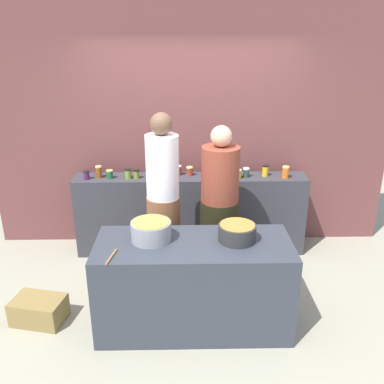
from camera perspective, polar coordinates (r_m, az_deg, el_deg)
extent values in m
plane|color=#9B9682|center=(4.31, 0.10, -14.86)|extent=(12.00, 12.00, 0.00)
cube|color=brown|center=(5.04, -0.26, 9.31)|extent=(4.80, 0.12, 3.00)
cube|color=#35353C|center=(5.03, -0.18, -3.03)|extent=(2.70, 0.36, 0.95)
cube|color=#323842|center=(3.83, 0.21, -12.45)|extent=(1.70, 0.70, 0.83)
cylinder|color=#4F1A4E|center=(4.90, -14.14, 2.18)|extent=(0.07, 0.07, 0.09)
cylinder|color=black|center=(4.89, -14.19, 2.72)|extent=(0.07, 0.07, 0.01)
cylinder|color=brown|center=(4.92, -12.56, 2.61)|extent=(0.07, 0.07, 0.12)
cylinder|color=#D6C666|center=(4.90, -12.63, 3.38)|extent=(0.07, 0.07, 0.01)
cylinder|color=#1F5B31|center=(4.87, -11.14, 2.32)|extent=(0.07, 0.07, 0.09)
cylinder|color=#D6C666|center=(4.86, -11.18, 2.87)|extent=(0.08, 0.08, 0.01)
cylinder|color=olive|center=(4.83, -8.70, 2.40)|extent=(0.07, 0.07, 0.10)
cylinder|color=black|center=(4.82, -8.74, 3.03)|extent=(0.08, 0.08, 0.01)
cylinder|color=olive|center=(4.82, -7.58, 2.35)|extent=(0.07, 0.07, 0.09)
cylinder|color=black|center=(4.80, -7.61, 2.94)|extent=(0.07, 0.07, 0.01)
cylinder|color=#4E185D|center=(4.82, -5.41, 2.47)|extent=(0.07, 0.07, 0.09)
cylinder|color=#D6C666|center=(4.80, -5.43, 3.09)|extent=(0.07, 0.07, 0.01)
cylinder|color=#57105A|center=(4.86, -3.02, 2.64)|extent=(0.07, 0.07, 0.09)
cylinder|color=silver|center=(4.85, -3.03, 3.21)|extent=(0.08, 0.08, 0.02)
cylinder|color=brown|center=(4.90, -1.83, 2.91)|extent=(0.07, 0.07, 0.10)
cylinder|color=silver|center=(4.88, -1.84, 3.54)|extent=(0.07, 0.07, 0.01)
cylinder|color=#973A23|center=(4.88, -0.32, 2.78)|extent=(0.07, 0.07, 0.09)
cylinder|color=#D6C666|center=(4.86, -0.32, 3.36)|extent=(0.08, 0.08, 0.01)
cylinder|color=#522959|center=(4.83, 2.87, 2.68)|extent=(0.08, 0.08, 0.11)
cylinder|color=#D6C666|center=(4.81, 2.88, 3.42)|extent=(0.08, 0.08, 0.02)
cylinder|color=#BA350A|center=(4.87, 4.24, 2.67)|extent=(0.07, 0.07, 0.09)
cylinder|color=#D6C666|center=(4.86, 4.25, 3.23)|extent=(0.07, 0.07, 0.01)
cylinder|color=gold|center=(4.81, 6.19, 2.37)|extent=(0.09, 0.09, 0.09)
cylinder|color=silver|center=(4.79, 6.21, 2.97)|extent=(0.09, 0.09, 0.02)
cylinder|color=#2A453A|center=(4.87, 7.37, 2.55)|extent=(0.07, 0.07, 0.09)
cylinder|color=silver|center=(4.85, 7.40, 3.16)|extent=(0.08, 0.08, 0.02)
cylinder|color=gold|center=(4.93, 9.93, 2.81)|extent=(0.07, 0.07, 0.12)
cylinder|color=black|center=(4.91, 9.98, 3.53)|extent=(0.07, 0.07, 0.01)
cylinder|color=orange|center=(4.91, 12.60, 2.57)|extent=(0.08, 0.08, 0.12)
cylinder|color=#D6C666|center=(4.89, 12.66, 3.33)|extent=(0.08, 0.08, 0.01)
cylinder|color=gray|center=(3.64, -5.60, -5.31)|extent=(0.35, 0.35, 0.17)
cylinder|color=#A9923F|center=(3.60, -5.64, -4.06)|extent=(0.32, 0.32, 0.00)
cylinder|color=#2D2D2D|center=(3.64, 6.15, -5.53)|extent=(0.33, 0.33, 0.14)
cylinder|color=#BD7532|center=(3.61, 6.20, -4.44)|extent=(0.30, 0.30, 0.00)
cylinder|color=#9E703D|center=(3.45, -10.94, -8.65)|extent=(0.06, 0.24, 0.02)
cylinder|color=brown|center=(4.32, -3.78, -6.89)|extent=(0.33, 0.33, 1.01)
cylinder|color=white|center=(4.01, -4.06, 3.43)|extent=(0.32, 0.32, 0.62)
sphere|color=brown|center=(3.90, -4.22, 9.24)|extent=(0.21, 0.21, 0.21)
cylinder|color=black|center=(4.46, 3.64, -6.61)|extent=(0.40, 0.40, 0.92)
cylinder|color=brown|center=(4.17, 3.87, 2.41)|extent=(0.38, 0.38, 0.56)
sphere|color=#D8A884|center=(4.06, 4.01, 7.57)|extent=(0.21, 0.21, 0.21)
cube|color=olive|center=(4.27, -20.10, -14.84)|extent=(0.52, 0.40, 0.23)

